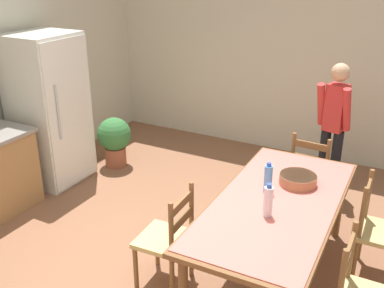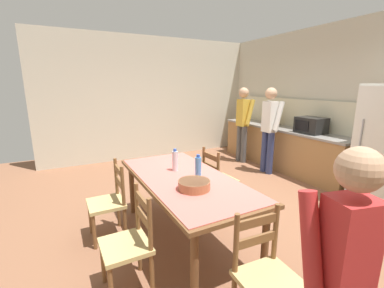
{
  "view_description": "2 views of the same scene",
  "coord_description": "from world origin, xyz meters",
  "px_view_note": "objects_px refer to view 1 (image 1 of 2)",
  "views": [
    {
      "loc": [
        -2.69,
        -1.72,
        2.58
      ],
      "look_at": [
        0.17,
        -0.18,
        1.23
      ],
      "focal_mm": 42.0,
      "sensor_mm": 36.0,
      "label": 1
    },
    {
      "loc": [
        2.9,
        -2.0,
        1.79
      ],
      "look_at": [
        -0.31,
        -0.36,
        0.95
      ],
      "focal_mm": 24.0,
      "sensor_mm": 36.0,
      "label": 2
    }
  ],
  "objects_px": {
    "refrigerator": "(49,110)",
    "potted_plant": "(114,138)",
    "chair_side_near_right": "(378,231)",
    "person_by_table": "(334,122)",
    "dining_table": "(276,209)",
    "serving_bowl": "(298,179)",
    "chair_head_end": "(311,173)",
    "chair_side_far_left": "(168,239)",
    "bottle_off_centre": "(268,179)",
    "bottle_near_centre": "(268,201)"
  },
  "relations": [
    {
      "from": "refrigerator",
      "to": "potted_plant",
      "type": "xyz_separation_m",
      "value": [
        0.65,
        -0.43,
        -0.52
      ]
    },
    {
      "from": "chair_side_near_right",
      "to": "person_by_table",
      "type": "distance_m",
      "value": 1.61
    },
    {
      "from": "dining_table",
      "to": "potted_plant",
      "type": "bearing_deg",
      "value": 64.82
    },
    {
      "from": "serving_bowl",
      "to": "person_by_table",
      "type": "distance_m",
      "value": 1.5
    },
    {
      "from": "refrigerator",
      "to": "chair_head_end",
      "type": "distance_m",
      "value": 3.12
    },
    {
      "from": "serving_bowl",
      "to": "chair_side_far_left",
      "type": "xyz_separation_m",
      "value": [
        -0.83,
        0.82,
        -0.38
      ]
    },
    {
      "from": "refrigerator",
      "to": "chair_head_end",
      "type": "relative_size",
      "value": 1.98
    },
    {
      "from": "person_by_table",
      "to": "potted_plant",
      "type": "bearing_deg",
      "value": -63.28
    },
    {
      "from": "bottle_off_centre",
      "to": "chair_head_end",
      "type": "bearing_deg",
      "value": -4.38
    },
    {
      "from": "bottle_off_centre",
      "to": "chair_side_far_left",
      "type": "bearing_deg",
      "value": 131.92
    },
    {
      "from": "refrigerator",
      "to": "chair_side_near_right",
      "type": "distance_m",
      "value": 3.81
    },
    {
      "from": "dining_table",
      "to": "bottle_off_centre",
      "type": "relative_size",
      "value": 7.6
    },
    {
      "from": "bottle_off_centre",
      "to": "refrigerator",
      "type": "bearing_deg",
      "value": 80.8
    },
    {
      "from": "bottle_off_centre",
      "to": "person_by_table",
      "type": "bearing_deg",
      "value": -5.34
    },
    {
      "from": "potted_plant",
      "to": "refrigerator",
      "type": "bearing_deg",
      "value": 146.56
    },
    {
      "from": "bottle_near_centre",
      "to": "chair_side_near_right",
      "type": "height_order",
      "value": "bottle_near_centre"
    },
    {
      "from": "dining_table",
      "to": "chair_side_far_left",
      "type": "bearing_deg",
      "value": 121.95
    },
    {
      "from": "chair_side_near_right",
      "to": "potted_plant",
      "type": "xyz_separation_m",
      "value": [
        0.75,
        3.35,
        -0.06
      ]
    },
    {
      "from": "bottle_off_centre",
      "to": "person_by_table",
      "type": "height_order",
      "value": "person_by_table"
    },
    {
      "from": "chair_side_near_right",
      "to": "bottle_off_centre",
      "type": "bearing_deg",
      "value": 111.87
    },
    {
      "from": "bottle_near_centre",
      "to": "chair_side_far_left",
      "type": "bearing_deg",
      "value": 105.91
    },
    {
      "from": "dining_table",
      "to": "chair_side_near_right",
      "type": "relative_size",
      "value": 2.26
    },
    {
      "from": "serving_bowl",
      "to": "chair_side_near_right",
      "type": "distance_m",
      "value": 0.8
    },
    {
      "from": "chair_side_near_right",
      "to": "dining_table",
      "type": "bearing_deg",
      "value": 120.82
    },
    {
      "from": "refrigerator",
      "to": "chair_side_far_left",
      "type": "relative_size",
      "value": 1.98
    },
    {
      "from": "bottle_off_centre",
      "to": "potted_plant",
      "type": "height_order",
      "value": "bottle_off_centre"
    },
    {
      "from": "refrigerator",
      "to": "potted_plant",
      "type": "bearing_deg",
      "value": -33.44
    },
    {
      "from": "refrigerator",
      "to": "person_by_table",
      "type": "height_order",
      "value": "refrigerator"
    },
    {
      "from": "dining_table",
      "to": "potted_plant",
      "type": "xyz_separation_m",
      "value": [
        1.22,
        2.59,
        -0.31
      ]
    },
    {
      "from": "refrigerator",
      "to": "chair_head_end",
      "type": "xyz_separation_m",
      "value": [
        0.74,
        -2.99,
        -0.46
      ]
    },
    {
      "from": "dining_table",
      "to": "bottle_off_centre",
      "type": "distance_m",
      "value": 0.25
    },
    {
      "from": "refrigerator",
      "to": "potted_plant",
      "type": "relative_size",
      "value": 2.71
    },
    {
      "from": "chair_side_far_left",
      "to": "bottle_off_centre",
      "type": "bearing_deg",
      "value": 129.0
    },
    {
      "from": "chair_side_far_left",
      "to": "chair_side_near_right",
      "type": "height_order",
      "value": "same"
    },
    {
      "from": "bottle_near_centre",
      "to": "dining_table",
      "type": "bearing_deg",
      "value": 1.08
    },
    {
      "from": "bottle_near_centre",
      "to": "chair_side_far_left",
      "type": "distance_m",
      "value": 0.91
    },
    {
      "from": "chair_head_end",
      "to": "potted_plant",
      "type": "xyz_separation_m",
      "value": [
        -0.09,
        2.56,
        -0.06
      ]
    },
    {
      "from": "bottle_near_centre",
      "to": "chair_head_end",
      "type": "bearing_deg",
      "value": 1.17
    },
    {
      "from": "refrigerator",
      "to": "serving_bowl",
      "type": "relative_size",
      "value": 5.64
    },
    {
      "from": "chair_head_end",
      "to": "chair_side_near_right",
      "type": "relative_size",
      "value": 1.0
    },
    {
      "from": "refrigerator",
      "to": "person_by_table",
      "type": "xyz_separation_m",
      "value": [
        1.29,
        -3.07,
        -0.04
      ]
    },
    {
      "from": "dining_table",
      "to": "serving_bowl",
      "type": "distance_m",
      "value": 0.38
    },
    {
      "from": "chair_side_far_left",
      "to": "chair_side_near_right",
      "type": "xyz_separation_m",
      "value": [
        0.94,
        -1.51,
        0.0
      ]
    },
    {
      "from": "chair_head_end",
      "to": "potted_plant",
      "type": "distance_m",
      "value": 2.57
    },
    {
      "from": "chair_side_near_right",
      "to": "person_by_table",
      "type": "xyz_separation_m",
      "value": [
        1.39,
        0.71,
        0.42
      ]
    },
    {
      "from": "chair_side_far_left",
      "to": "potted_plant",
      "type": "height_order",
      "value": "chair_side_far_left"
    },
    {
      "from": "dining_table",
      "to": "bottle_near_centre",
      "type": "bearing_deg",
      "value": -178.92
    },
    {
      "from": "refrigerator",
      "to": "chair_side_near_right",
      "type": "bearing_deg",
      "value": -91.47
    },
    {
      "from": "serving_bowl",
      "to": "potted_plant",
      "type": "bearing_deg",
      "value": 72.04
    },
    {
      "from": "serving_bowl",
      "to": "person_by_table",
      "type": "relative_size",
      "value": 0.21
    }
  ]
}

